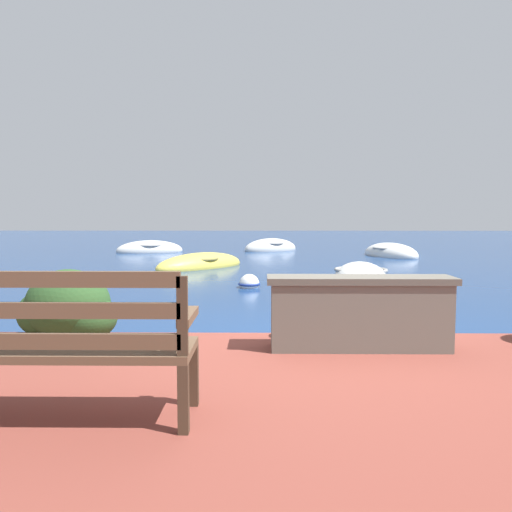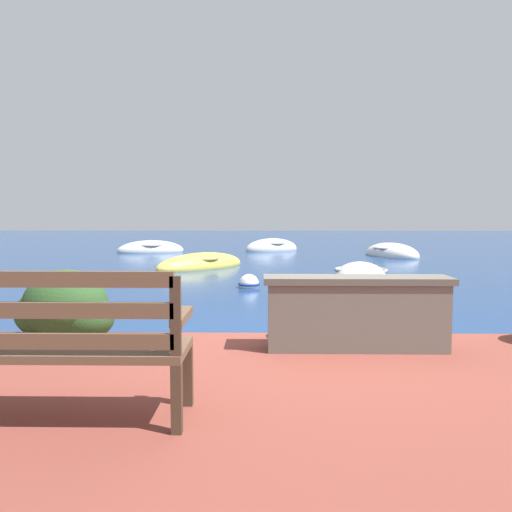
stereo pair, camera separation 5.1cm
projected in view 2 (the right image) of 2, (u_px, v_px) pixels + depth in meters
ground_plane at (311, 354)px, 5.24m from camera, size 80.00×80.00×0.00m
park_bench at (59, 342)px, 2.96m from camera, size 1.53×0.48×0.93m
stone_wall at (356, 313)px, 4.57m from camera, size 1.70×0.39×0.68m
hedge_clump_far_left at (65, 309)px, 4.97m from camera, size 1.03×0.74×0.70m
hedge_clump_left at (315, 317)px, 4.97m from camera, size 0.74×0.53×0.50m
rowboat_nearest at (361, 279)px, 10.89m from camera, size 1.61×3.21×0.72m
rowboat_mid at (201, 265)px, 13.69m from camera, size 2.70×2.88×0.73m
rowboat_far at (391, 254)px, 17.43m from camera, size 2.11×2.82×0.83m
rowboat_outer at (151, 250)px, 19.29m from camera, size 2.77×1.89×0.81m
rowboat_distant at (272, 249)px, 20.13m from camera, size 2.57×2.17×0.87m
mooring_buoy at (249, 284)px, 9.98m from camera, size 0.45×0.45×0.40m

